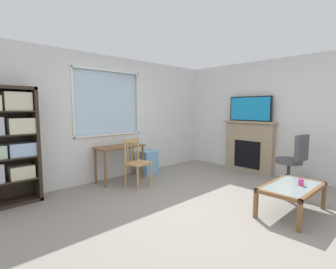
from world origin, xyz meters
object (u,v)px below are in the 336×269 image
(wooden_chair, at_px, (137,162))
(sippy_cup, at_px, (301,182))
(plastic_drawer_unit, at_px, (147,162))
(fireplace, at_px, (249,146))
(tv, at_px, (250,109))
(office_chair, at_px, (294,158))
(coffee_table, at_px, (292,189))
(desk_under_window, at_px, (120,151))
(bookshelf, at_px, (4,142))

(wooden_chair, distance_m, sippy_cup, 2.77)
(plastic_drawer_unit, bearing_deg, fireplace, -38.53)
(tv, height_order, sippy_cup, tv)
(wooden_chair, height_order, office_chair, office_chair)
(fireplace, height_order, coffee_table, fireplace)
(wooden_chair, xyz_separation_m, office_chair, (2.12, -2.09, 0.09))
(sippy_cup, bearing_deg, coffee_table, 138.63)
(coffee_table, bearing_deg, desk_under_window, 105.97)
(desk_under_window, relative_size, wooden_chair, 1.10)
(wooden_chair, bearing_deg, coffee_table, -71.79)
(desk_under_window, distance_m, plastic_drawer_unit, 0.83)
(plastic_drawer_unit, xyz_separation_m, tv, (1.86, -1.49, 1.21))
(desk_under_window, xyz_separation_m, fireplace, (2.63, -1.44, -0.01))
(desk_under_window, xyz_separation_m, tv, (2.61, -1.44, 0.86))
(desk_under_window, height_order, plastic_drawer_unit, desk_under_window)
(fireplace, bearing_deg, tv, 180.00)
(plastic_drawer_unit, bearing_deg, sippy_cup, -86.13)
(bookshelf, distance_m, tv, 4.86)
(wooden_chair, bearing_deg, desk_under_window, 94.35)
(bookshelf, bearing_deg, desk_under_window, -3.11)
(office_chair, bearing_deg, bookshelf, 146.74)
(coffee_table, distance_m, sippy_cup, 0.16)
(desk_under_window, relative_size, fireplace, 0.79)
(office_chair, bearing_deg, fireplace, 68.22)
(office_chair, height_order, sippy_cup, office_chair)
(tv, height_order, office_chair, tv)
(sippy_cup, bearing_deg, fireplace, 45.45)
(bookshelf, distance_m, sippy_cup, 4.40)
(bookshelf, distance_m, wooden_chair, 2.17)
(bookshelf, distance_m, fireplace, 4.87)
(desk_under_window, bearing_deg, wooden_chair, -85.65)
(plastic_drawer_unit, height_order, office_chair, office_chair)
(plastic_drawer_unit, xyz_separation_m, office_chair, (1.41, -2.65, 0.29))
(coffee_table, bearing_deg, sippy_cup, -41.37)
(wooden_chair, bearing_deg, sippy_cup, -70.48)
(bookshelf, relative_size, office_chair, 1.82)
(office_chair, bearing_deg, tv, 69.00)
(office_chair, bearing_deg, plastic_drawer_unit, 117.99)
(tv, bearing_deg, desk_under_window, 151.05)
(fireplace, bearing_deg, wooden_chair, 160.26)
(desk_under_window, relative_size, coffee_table, 0.93)
(bookshelf, distance_m, desk_under_window, 2.01)
(bookshelf, bearing_deg, plastic_drawer_unit, -1.20)
(desk_under_window, relative_size, tv, 0.97)
(bookshelf, bearing_deg, wooden_chair, -17.17)
(bookshelf, distance_m, office_chair, 4.96)
(desk_under_window, xyz_separation_m, office_chair, (2.16, -2.60, -0.06))
(desk_under_window, height_order, sippy_cup, desk_under_window)
(wooden_chair, distance_m, tv, 2.91)
(bookshelf, height_order, wooden_chair, bookshelf)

